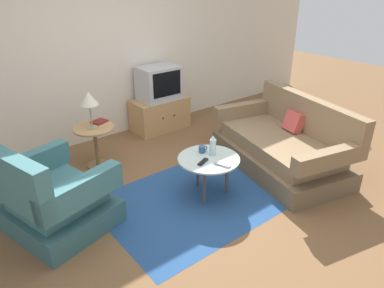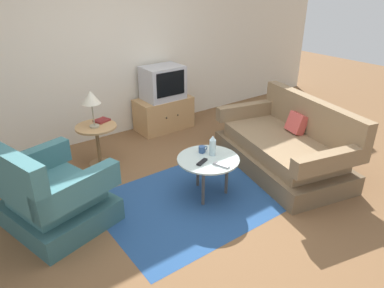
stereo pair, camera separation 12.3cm
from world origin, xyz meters
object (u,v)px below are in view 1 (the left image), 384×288
at_px(vase, 213,145).
at_px(book, 99,122).
at_px(table_lamp, 89,99).
at_px(tv_remote_silver, 222,165).
at_px(couch, 283,146).
at_px(tv_stand, 160,114).
at_px(television, 159,83).
at_px(side_table, 95,138).
at_px(mug, 202,149).
at_px(tv_remote_dark, 203,162).
at_px(armchair, 52,200).
at_px(coffee_table, 209,162).

distance_m(vase, book, 1.61).
relative_size(table_lamp, tv_remote_silver, 2.58).
distance_m(table_lamp, tv_remote_silver, 1.81).
distance_m(couch, tv_stand, 2.11).
distance_m(television, table_lamp, 1.49).
relative_size(side_table, tv_remote_silver, 3.03).
relative_size(table_lamp, mug, 4.04).
xyz_separation_m(tv_remote_dark, book, (-0.45, 1.54, 0.09)).
bearing_deg(armchair, mug, 63.02).
xyz_separation_m(couch, tv_remote_dark, (-1.31, 0.06, 0.19)).
xyz_separation_m(coffee_table, book, (-0.57, 1.50, 0.15)).
relative_size(couch, tv_remote_dark, 11.79).
distance_m(armchair, side_table, 1.27).
distance_m(coffee_table, side_table, 1.57).
height_order(table_lamp, tv_remote_silver, table_lamp).
xyz_separation_m(tv_stand, tv_remote_silver, (-0.64, -2.15, 0.22)).
bearing_deg(side_table, television, 21.53).
xyz_separation_m(television, tv_remote_silver, (-0.64, -2.15, -0.29)).
xyz_separation_m(armchair, couch, (2.76, -0.58, -0.03)).
bearing_deg(side_table, tv_remote_dark, -68.01).
height_order(side_table, table_lamp, table_lamp).
height_order(side_table, mug, side_table).
relative_size(coffee_table, vase, 2.94).
bearing_deg(couch, tv_remote_dark, 100.95).
bearing_deg(couch, mug, 91.13).
bearing_deg(vase, table_lamp, 121.24).
height_order(mug, book, book).
xyz_separation_m(side_table, tv_stand, (1.35, 0.54, -0.15)).
relative_size(tv_remote_dark, book, 0.77).
bearing_deg(mug, tv_stand, 71.07).
xyz_separation_m(couch, tv_remote_silver, (-1.19, -0.12, 0.19)).
relative_size(tv_stand, table_lamp, 1.88).
xyz_separation_m(vase, tv_remote_silver, (-0.09, -0.25, -0.10)).
xyz_separation_m(side_table, tv_remote_silver, (0.70, -1.62, 0.07)).
bearing_deg(tv_stand, television, -90.00).
bearing_deg(television, table_lamp, -158.05).
bearing_deg(side_table, mug, -59.42).
relative_size(vase, tv_remote_silver, 1.29).
relative_size(couch, side_table, 3.59).
relative_size(tv_remote_dark, tv_remote_silver, 0.92).
distance_m(television, vase, 1.98).
relative_size(tv_stand, book, 4.06).
height_order(vase, tv_remote_silver, vase).
bearing_deg(tv_remote_dark, book, -95.11).
relative_size(coffee_table, tv_stand, 0.78).
relative_size(side_table, tv_stand, 0.62).
bearing_deg(mug, couch, -12.28).
distance_m(tv_stand, tv_remote_silver, 2.26).
bearing_deg(table_lamp, vase, -58.76).
height_order(vase, tv_remote_dark, vase).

